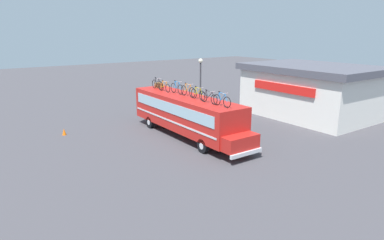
% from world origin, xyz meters
% --- Properties ---
extents(ground_plane, '(120.00, 120.00, 0.00)m').
position_xyz_m(ground_plane, '(0.00, 0.00, 0.00)').
color(ground_plane, '#423F44').
extents(bus, '(11.98, 2.66, 2.99)m').
position_xyz_m(bus, '(0.18, 0.00, 1.76)').
color(bus, red).
rests_on(bus, ground).
extents(luggage_bag_1, '(0.58, 0.51, 0.39)m').
position_xyz_m(luggage_bag_1, '(-4.52, 0.37, 3.19)').
color(luggage_bag_1, olive).
rests_on(luggage_bag_1, bus).
extents(rooftop_bicycle_1, '(1.69, 0.44, 0.94)m').
position_xyz_m(rooftop_bicycle_1, '(-3.93, -0.10, 3.38)').
color(rooftop_bicycle_1, black).
rests_on(rooftop_bicycle_1, bus).
extents(rooftop_bicycle_2, '(1.65, 0.44, 0.87)m').
position_xyz_m(rooftop_bicycle_2, '(-2.58, -0.23, 3.36)').
color(rooftop_bicycle_2, black).
rests_on(rooftop_bicycle_2, bus).
extents(rooftop_bicycle_3, '(1.72, 0.44, 0.98)m').
position_xyz_m(rooftop_bicycle_3, '(-1.25, 0.08, 3.40)').
color(rooftop_bicycle_3, black).
rests_on(rooftop_bicycle_3, bus).
extents(rooftop_bicycle_4, '(1.80, 0.44, 0.97)m').
position_xyz_m(rooftop_bicycle_4, '(0.20, 0.09, 3.39)').
color(rooftop_bicycle_4, black).
rests_on(rooftop_bicycle_4, bus).
extents(rooftop_bicycle_5, '(1.65, 0.44, 0.90)m').
position_xyz_m(rooftop_bicycle_5, '(1.51, 0.02, 3.37)').
color(rooftop_bicycle_5, black).
rests_on(rooftop_bicycle_5, bus).
extents(rooftop_bicycle_6, '(1.74, 0.44, 0.87)m').
position_xyz_m(rooftop_bicycle_6, '(2.93, -0.13, 3.36)').
color(rooftop_bicycle_6, black).
rests_on(rooftop_bicycle_6, bus).
extents(rooftop_bicycle_7, '(1.68, 0.44, 0.93)m').
position_xyz_m(rooftop_bicycle_7, '(4.19, -0.08, 3.38)').
color(rooftop_bicycle_7, black).
rests_on(rooftop_bicycle_7, bus).
extents(roadside_building, '(11.37, 8.41, 4.63)m').
position_xyz_m(roadside_building, '(1.37, 12.93, 2.36)').
color(roadside_building, silver).
rests_on(roadside_building, ground).
extents(traffic_cone, '(0.30, 0.30, 0.50)m').
position_xyz_m(traffic_cone, '(-5.36, -7.38, 0.25)').
color(traffic_cone, orange).
rests_on(traffic_cone, ground).
extents(street_lamp, '(0.40, 0.40, 5.19)m').
position_xyz_m(street_lamp, '(-4.55, 4.73, 3.45)').
color(street_lamp, '#38383D').
rests_on(street_lamp, ground).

